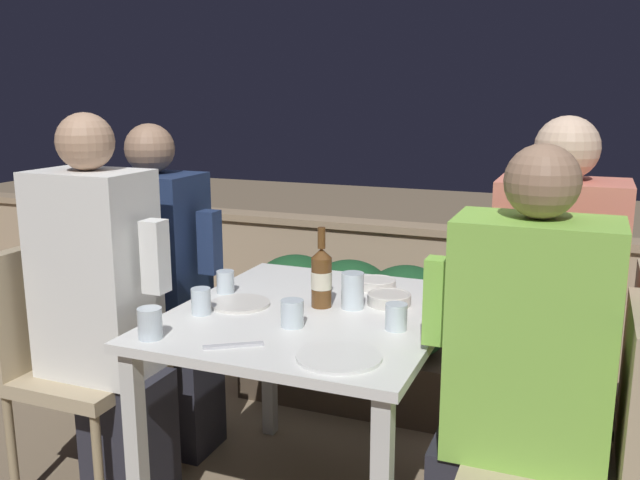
{
  "coord_description": "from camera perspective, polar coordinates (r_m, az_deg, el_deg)",
  "views": [
    {
      "loc": [
        0.81,
        -1.95,
        1.43
      ],
      "look_at": [
        0.0,
        0.07,
        0.95
      ],
      "focal_mm": 38.0,
      "sensor_mm": 36.0,
      "label": 1
    }
  ],
  "objects": [
    {
      "name": "parapet_wall",
      "position": [
        3.81,
        8.7,
        -4.05
      ],
      "size": [
        9.0,
        0.18,
        0.72
      ],
      "color": "tan",
      "rests_on": "ground_plane"
    },
    {
      "name": "dining_table",
      "position": [
        2.26,
        -0.72,
        -8.19
      ],
      "size": [
        0.86,
        1.0,
        0.73
      ],
      "color": "white",
      "rests_on": "ground_plane"
    },
    {
      "name": "planter_hedge",
      "position": [
        3.17,
        2.41,
        -7.07
      ],
      "size": [
        0.99,
        0.47,
        0.68
      ],
      "color": "brown",
      "rests_on": "ground_plane"
    },
    {
      "name": "chair_left_near",
      "position": [
        2.62,
        -20.83,
        -8.15
      ],
      "size": [
        0.44,
        0.44,
        0.91
      ],
      "color": "tan",
      "rests_on": "ground_plane"
    },
    {
      "name": "person_white_polo",
      "position": [
        2.45,
        -17.67,
        -5.79
      ],
      "size": [
        0.47,
        0.26,
        1.37
      ],
      "color": "#282833",
      "rests_on": "ground_plane"
    },
    {
      "name": "chair_left_far",
      "position": [
        2.91,
        -16.15,
        -5.81
      ],
      "size": [
        0.44,
        0.44,
        0.91
      ],
      "color": "tan",
      "rests_on": "ground_plane"
    },
    {
      "name": "person_navy_jumper",
      "position": [
        2.76,
        -13.02,
        -4.06
      ],
      "size": [
        0.47,
        0.26,
        1.32
      ],
      "color": "#282833",
      "rests_on": "ground_plane"
    },
    {
      "name": "chair_right_near",
      "position": [
        1.98,
        21.87,
        -15.11
      ],
      "size": [
        0.44,
        0.44,
        0.91
      ],
      "color": "tan",
      "rests_on": "ground_plane"
    },
    {
      "name": "person_green_blouse",
      "position": [
        1.93,
        16.13,
        -11.74
      ],
      "size": [
        0.49,
        0.26,
        1.31
      ],
      "color": "#282833",
      "rests_on": "ground_plane"
    },
    {
      "name": "chair_right_far",
      "position": [
        2.31,
        22.96,
        -11.12
      ],
      "size": [
        0.44,
        0.44,
        0.91
      ],
      "color": "tan",
      "rests_on": "ground_plane"
    },
    {
      "name": "person_coral_top",
      "position": [
        2.26,
        18.23,
        -7.41
      ],
      "size": [
        0.48,
        0.26,
        1.37
      ],
      "color": "#282833",
      "rests_on": "ground_plane"
    },
    {
      "name": "beer_bottle",
      "position": [
        2.23,
        0.13,
        -3.11
      ],
      "size": [
        0.07,
        0.07,
        0.27
      ],
      "color": "brown",
      "rests_on": "dining_table"
    },
    {
      "name": "plate_0",
      "position": [
        2.29,
        -6.74,
        -5.34
      ],
      "size": [
        0.2,
        0.2,
        0.01
      ],
      "color": "silver",
      "rests_on": "dining_table"
    },
    {
      "name": "plate_1",
      "position": [
        1.84,
        1.61,
        -9.8
      ],
      "size": [
        0.23,
        0.23,
        0.01
      ],
      "color": "white",
      "rests_on": "dining_table"
    },
    {
      "name": "bowl_0",
      "position": [
        2.29,
        5.84,
        -4.89
      ],
      "size": [
        0.15,
        0.15,
        0.04
      ],
      "color": "beige",
      "rests_on": "dining_table"
    },
    {
      "name": "bowl_1",
      "position": [
        2.47,
        4.81,
        -3.63
      ],
      "size": [
        0.14,
        0.14,
        0.03
      ],
      "color": "silver",
      "rests_on": "dining_table"
    },
    {
      "name": "glass_cup_0",
      "position": [
        2.03,
        -14.13,
        -6.81
      ],
      "size": [
        0.07,
        0.07,
        0.09
      ],
      "color": "silver",
      "rests_on": "dining_table"
    },
    {
      "name": "glass_cup_1",
      "position": [
        2.23,
        2.76,
        -4.27
      ],
      "size": [
        0.07,
        0.07,
        0.12
      ],
      "color": "silver",
      "rests_on": "dining_table"
    },
    {
      "name": "glass_cup_2",
      "position": [
        2.43,
        -7.97,
        -3.51
      ],
      "size": [
        0.06,
        0.06,
        0.08
      ],
      "color": "silver",
      "rests_on": "dining_table"
    },
    {
      "name": "glass_cup_3",
      "position": [
        2.07,
        -2.35,
        -6.19
      ],
      "size": [
        0.07,
        0.07,
        0.08
      ],
      "color": "silver",
      "rests_on": "dining_table"
    },
    {
      "name": "glass_cup_4",
      "position": [
        2.05,
        6.44,
        -6.44
      ],
      "size": [
        0.07,
        0.07,
        0.08
      ],
      "color": "silver",
      "rests_on": "dining_table"
    },
    {
      "name": "glass_cup_5",
      "position": [
        2.21,
        -9.99,
        -5.09
      ],
      "size": [
        0.06,
        0.06,
        0.08
      ],
      "color": "silver",
      "rests_on": "dining_table"
    },
    {
      "name": "fork_0",
      "position": [
        1.93,
        -7.31,
        -8.81
      ],
      "size": [
        0.15,
        0.11,
        0.01
      ],
      "color": "silver",
      "rests_on": "dining_table"
    },
    {
      "name": "potted_plant",
      "position": [
        3.48,
        -15.39,
        -5.67
      ],
      "size": [
        0.31,
        0.31,
        0.62
      ],
      "color": "brown",
      "rests_on": "ground_plane"
    }
  ]
}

